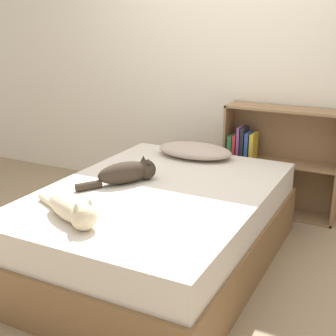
% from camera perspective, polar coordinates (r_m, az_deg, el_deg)
% --- Properties ---
extents(ground_plane, '(8.00, 8.00, 0.00)m').
position_cam_1_polar(ground_plane, '(3.34, -1.20, -11.44)').
color(ground_plane, '#997F60').
extents(wall_back, '(8.00, 0.06, 2.50)m').
position_cam_1_polar(wall_back, '(4.22, 8.07, 12.56)').
color(wall_back, silver).
rests_on(wall_back, ground_plane).
extents(bed, '(1.41, 2.00, 0.55)m').
position_cam_1_polar(bed, '(3.21, -1.23, -7.21)').
color(bed, brown).
rests_on(bed, ground_plane).
extents(pillow, '(0.62, 0.37, 0.11)m').
position_cam_1_polar(pillow, '(3.79, 3.27, 2.14)').
color(pillow, '#B29E8E').
rests_on(pillow, bed).
extents(cat_light, '(0.58, 0.32, 0.17)m').
position_cam_1_polar(cat_light, '(2.65, -11.60, -5.05)').
color(cat_light, beige).
rests_on(cat_light, bed).
extents(cat_dark, '(0.38, 0.51, 0.16)m').
position_cam_1_polar(cat_dark, '(3.20, -4.88, -0.54)').
color(cat_dark, '#33281E').
rests_on(cat_dark, bed).
extents(bookshelf, '(0.96, 0.26, 0.93)m').
position_cam_1_polar(bookshelf, '(4.12, 13.13, 1.18)').
color(bookshelf, '#8E6B47').
rests_on(bookshelf, ground_plane).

